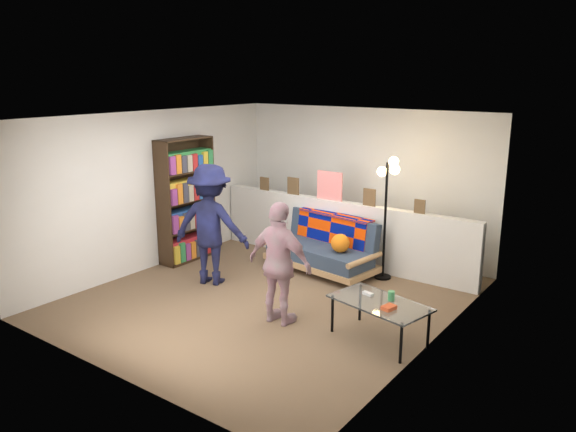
# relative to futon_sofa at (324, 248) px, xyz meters

# --- Properties ---
(ground) EXTENTS (5.00, 5.00, 0.00)m
(ground) POSITION_rel_futon_sofa_xyz_m (0.01, -1.34, -0.35)
(ground) COLOR brown
(ground) RESTS_ON ground
(room_shell) EXTENTS (4.60, 5.05, 2.45)m
(room_shell) POSITION_rel_futon_sofa_xyz_m (0.01, -0.87, 1.33)
(room_shell) COLOR silver
(room_shell) RESTS_ON ground
(half_wall_ledge) EXTENTS (4.45, 0.15, 1.00)m
(half_wall_ledge) POSITION_rel_futon_sofa_xyz_m (0.01, 0.46, 0.15)
(half_wall_ledge) COLOR silver
(half_wall_ledge) RESTS_ON ground
(ledge_decor) EXTENTS (2.97, 0.02, 0.45)m
(ledge_decor) POSITION_rel_futon_sofa_xyz_m (-0.22, 0.44, 0.83)
(ledge_decor) COLOR brown
(ledge_decor) RESTS_ON half_wall_ledge
(futon_sofa) EXTENTS (1.82, 1.04, 0.74)m
(futon_sofa) POSITION_rel_futon_sofa_xyz_m (0.00, 0.00, 0.00)
(futon_sofa) COLOR tan
(futon_sofa) RESTS_ON ground
(bookshelf) EXTENTS (0.33, 0.98, 1.96)m
(bookshelf) POSITION_rel_futon_sofa_xyz_m (-2.07, -0.83, 0.57)
(bookshelf) COLOR black
(bookshelf) RESTS_ON ground
(coffee_table) EXTENTS (1.20, 0.82, 0.57)m
(coffee_table) POSITION_rel_futon_sofa_xyz_m (1.76, -1.60, 0.08)
(coffee_table) COLOR black
(coffee_table) RESTS_ON ground
(floor_lamp) EXTENTS (0.39, 0.32, 1.79)m
(floor_lamp) POSITION_rel_futon_sofa_xyz_m (0.90, 0.25, 0.92)
(floor_lamp) COLOR black
(floor_lamp) RESTS_ON ground
(person_left) EXTENTS (1.26, 0.97, 1.72)m
(person_left) POSITION_rel_futon_sofa_xyz_m (-1.03, -1.37, 0.51)
(person_left) COLOR black
(person_left) RESTS_ON ground
(person_right) EXTENTS (0.87, 0.37, 1.49)m
(person_right) POSITION_rel_futon_sofa_xyz_m (0.58, -1.88, 0.40)
(person_right) COLOR pink
(person_right) RESTS_ON ground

